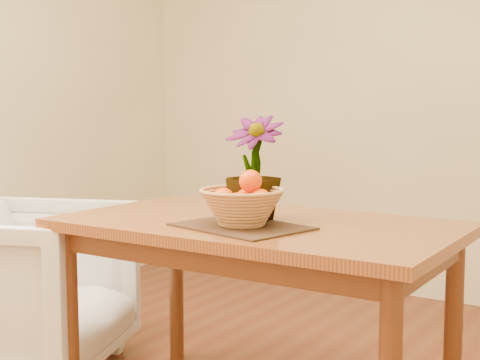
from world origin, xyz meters
The scene contains 7 objects.
wall_back centered at (0.00, 2.25, 1.35)m, with size 4.00×0.02×2.70m, color #FFF0C2.
table centered at (0.00, 0.30, 0.66)m, with size 1.40×0.80×0.75m.
placemat centered at (0.03, 0.16, 0.75)m, with size 0.42×0.31×0.01m, color #371F14.
wicker_basket centered at (0.03, 0.16, 0.81)m, with size 0.29×0.29×0.12m.
orange_pile centered at (0.03, 0.16, 0.85)m, with size 0.20×0.19×0.14m.
potted_plant centered at (-0.02, 0.30, 0.94)m, with size 0.21×0.21×0.37m, color #1A4F16.
armchair centered at (-1.09, 0.15, 0.41)m, with size 0.80×0.75×0.82m, color gray.
Camera 1 is at (1.22, -1.71, 1.14)m, focal length 50.00 mm.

